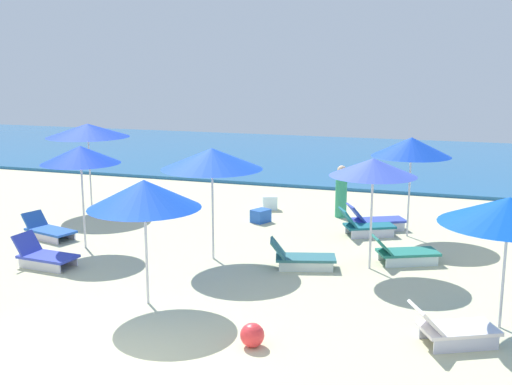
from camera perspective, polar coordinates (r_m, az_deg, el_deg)
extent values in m
plane|color=beige|center=(9.79, -15.13, -15.83)|extent=(60.00, 60.00, 0.00)
cube|color=#1F609A|center=(30.18, 8.93, 3.13)|extent=(60.00, 15.41, 0.12)
cylinder|color=silver|center=(15.84, -15.36, -1.20)|extent=(0.05, 0.05, 2.10)
cone|color=#0C33C5|center=(15.62, -15.61, 3.32)|extent=(1.90, 1.90, 0.42)
cube|color=silver|center=(14.63, -19.00, -6.30)|extent=(1.14, 0.13, 0.21)
cube|color=silver|center=(15.03, -17.56, -5.74)|extent=(1.14, 0.13, 0.21)
cube|color=#3443BD|center=(14.79, -18.31, -5.52)|extent=(1.32, 0.77, 0.06)
cube|color=#3443BD|center=(15.11, -20.02, -4.37)|extent=(0.38, 0.65, 0.48)
cube|color=silver|center=(16.98, -18.79, -3.88)|extent=(1.19, 0.37, 0.19)
cube|color=silver|center=(17.29, -17.36, -3.51)|extent=(1.19, 0.37, 0.19)
cube|color=#2557B2|center=(17.10, -18.10, -3.29)|extent=(1.48, 0.98, 0.06)
cube|color=#2557B2|center=(17.54, -19.40, -2.35)|extent=(0.48, 0.67, 0.42)
cylinder|color=silver|center=(11.95, -9.88, -5.71)|extent=(0.05, 0.05, 1.85)
cone|color=blue|center=(11.66, -10.08, -0.13)|extent=(2.09, 2.09, 0.53)
cylinder|color=silver|center=(13.95, 10.37, -2.73)|extent=(0.05, 0.05, 2.08)
cone|color=blue|center=(13.70, 10.56, 2.27)|extent=(1.88, 1.88, 0.39)
cube|color=silver|center=(13.80, 4.55, -6.77)|extent=(1.15, 0.37, 0.21)
cube|color=silver|center=(14.28, 4.47, -6.12)|extent=(1.15, 0.37, 0.21)
cube|color=#306B71|center=(14.00, 4.52, -5.91)|extent=(1.43, 0.95, 0.06)
cube|color=#306B71|center=(13.93, 2.03, -5.10)|extent=(0.50, 0.65, 0.44)
cube|color=silver|center=(14.51, 13.94, -6.12)|extent=(1.11, 0.56, 0.22)
cube|color=silver|center=(15.00, 13.21, -5.50)|extent=(1.11, 0.56, 0.22)
cube|color=#237867|center=(14.71, 13.60, -5.28)|extent=(1.49, 1.16, 0.06)
cube|color=#237867|center=(14.45, 11.32, -4.65)|extent=(0.64, 0.73, 0.44)
cylinder|color=silver|center=(11.51, 21.49, -7.11)|extent=(0.05, 0.05, 1.83)
cone|color=blue|center=(11.21, 21.92, -1.55)|extent=(2.29, 2.29, 0.46)
cube|color=silver|center=(10.68, 18.51, -12.94)|extent=(0.98, 0.53, 0.23)
cube|color=silver|center=(11.14, 17.16, -11.81)|extent=(0.98, 0.53, 0.23)
cube|color=white|center=(10.85, 17.87, -11.65)|extent=(1.38, 1.15, 0.06)
cube|color=white|center=(10.55, 15.20, -10.97)|extent=(0.67, 0.76, 0.45)
cylinder|color=silver|center=(14.45, -3.94, -1.99)|extent=(0.05, 0.05, 2.11)
cone|color=blue|center=(14.20, -4.01, 3.08)|extent=(2.30, 2.30, 0.47)
cylinder|color=silver|center=(19.94, -14.79, 1.65)|extent=(0.05, 0.05, 2.26)
cone|color=#0C30B4|center=(19.76, -14.99, 5.46)|extent=(2.50, 2.50, 0.40)
cylinder|color=silver|center=(16.77, 13.67, -0.38)|extent=(0.05, 0.05, 2.11)
cone|color=#0D3CC3|center=(16.56, 13.89, 4.03)|extent=(2.03, 2.03, 0.49)
cube|color=silver|center=(17.25, 11.36, -3.16)|extent=(1.13, 0.63, 0.23)
cube|color=silver|center=(17.72, 10.75, -2.73)|extent=(1.13, 0.63, 0.23)
cube|color=#374AB9|center=(17.45, 11.07, -2.47)|extent=(1.53, 1.21, 0.06)
cube|color=#374AB9|center=(17.18, 9.07, -1.85)|extent=(0.65, 0.72, 0.48)
cube|color=silver|center=(16.60, 10.52, -3.70)|extent=(1.03, 0.56, 0.23)
cube|color=silver|center=(17.10, 9.92, -3.23)|extent=(1.03, 0.56, 0.23)
cube|color=#186472|center=(16.81, 10.23, -2.98)|extent=(1.43, 1.16, 0.06)
cube|color=#186472|center=(16.58, 8.34, -2.29)|extent=(0.62, 0.72, 0.50)
cylinder|color=#32996A|center=(18.60, 7.71, -0.27)|extent=(0.35, 0.35, 1.30)
sphere|color=beige|center=(18.46, 7.77, 2.05)|extent=(0.26, 0.26, 0.26)
sphere|color=#F3343A|center=(10.29, -0.34, -12.78)|extent=(0.39, 0.39, 0.39)
cube|color=white|center=(19.48, 1.26, -0.94)|extent=(0.53, 0.46, 0.43)
cube|color=blue|center=(17.94, 0.42, -2.12)|extent=(0.56, 0.61, 0.37)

